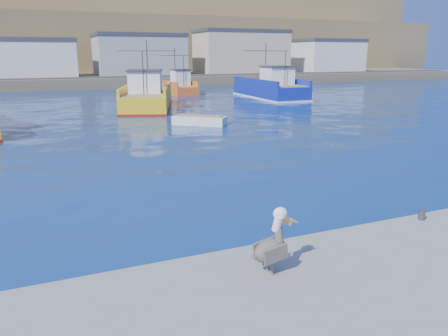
% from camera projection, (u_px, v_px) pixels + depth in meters
% --- Properties ---
extents(ground, '(260.00, 260.00, 0.00)m').
position_uv_depth(ground, '(278.00, 212.00, 15.23)').
color(ground, navy).
rests_on(ground, ground).
extents(dock_bollards, '(36.20, 0.20, 0.30)m').
position_uv_depth(dock_bollards, '(358.00, 227.00, 12.26)').
color(dock_bollards, '#4C4C4C').
rests_on(dock_bollards, dock).
extents(far_shore, '(200.00, 81.00, 24.00)m').
position_uv_depth(far_shore, '(63.00, 38.00, 110.13)').
color(far_shore, brown).
rests_on(far_shore, ground).
extents(trawler_yellow_b, '(8.04, 13.27, 6.67)m').
position_uv_depth(trawler_yellow_b, '(147.00, 97.00, 43.61)').
color(trawler_yellow_b, gold).
rests_on(trawler_yellow_b, ground).
extents(trawler_blue, '(6.18, 13.00, 6.72)m').
position_uv_depth(trawler_blue, '(271.00, 88.00, 54.02)').
color(trawler_blue, '#112095').
rests_on(trawler_blue, ground).
extents(boat_orange, '(4.26, 8.27, 6.06)m').
position_uv_depth(boat_orange, '(178.00, 86.00, 59.20)').
color(boat_orange, '#D5581E').
rests_on(boat_orange, ground).
extents(skiff_mid, '(4.06, 3.67, 0.89)m').
position_uv_depth(skiff_mid, '(199.00, 121.00, 33.72)').
color(skiff_mid, silver).
rests_on(skiff_mid, ground).
extents(pelican, '(1.26, 0.57, 1.55)m').
position_uv_depth(pelican, '(273.00, 246.00, 9.88)').
color(pelican, '#595451').
rests_on(pelican, dock).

